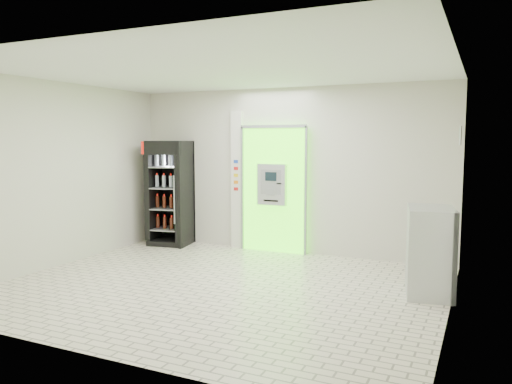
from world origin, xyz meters
The scene contains 7 objects.
ground centered at (0.00, 0.00, 0.00)m, with size 6.00×6.00×0.00m, color beige.
room_shell centered at (0.00, 0.00, 1.84)m, with size 6.00×6.00×6.00m.
atm_assembly centered at (-0.20, 2.41, 1.17)m, with size 1.30×0.24×2.33m.
pillar centered at (-0.98, 2.45, 1.30)m, with size 0.22×0.11×2.60m.
beverage_cooler centered at (-2.30, 2.16, 0.98)m, with size 0.88×0.83×2.04m.
steel_cabinet centered at (2.70, 0.89, 0.59)m, with size 0.74×0.97×1.17m.
exit_sign centered at (2.99, 1.40, 2.12)m, with size 0.02×0.22×0.26m.
Camera 1 is at (3.34, -6.00, 2.06)m, focal length 35.00 mm.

